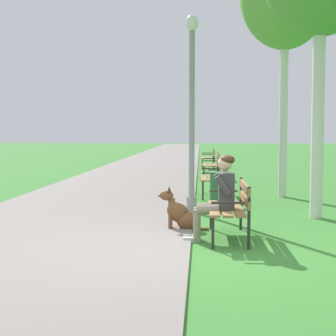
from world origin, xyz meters
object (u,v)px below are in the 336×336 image
dog_brown (181,214)px  park_bench_mid (215,176)px  park_bench_far (213,163)px  park_bench_furthest (209,156)px  lamp_post_near (192,111)px  person_seated_on_near_bench (219,194)px  park_bench_near (232,204)px  litter_bin (218,188)px

dog_brown → park_bench_mid: bearing=81.3°
park_bench_far → dog_brown: bearing=-94.4°
park_bench_furthest → park_bench_far: bearing=-89.5°
lamp_post_near → dog_brown: bearing=-93.9°
person_seated_on_near_bench → lamp_post_near: bearing=99.3°
park_bench_near → lamp_post_near: size_ratio=0.39×
park_bench_mid → person_seated_on_near_bench: person_seated_on_near_bench is taller
park_bench_mid → park_bench_far: same height
park_bench_far → lamp_post_near: size_ratio=0.39×
park_bench_far → park_bench_mid: bearing=-90.6°
person_seated_on_near_bench → litter_bin: person_seated_on_near_bench is taller
park_bench_near → lamp_post_near: bearing=104.5°
dog_brown → lamp_post_near: bearing=86.1°
dog_brown → person_seated_on_near_bench: bearing=-53.7°
dog_brown → litter_bin: 3.08m
park_bench_far → litter_bin: 6.18m
park_bench_mid → park_bench_furthest: same height
park_bench_mid → person_seated_on_near_bench: 5.07m
lamp_post_near → park_bench_far: bearing=85.4°
park_bench_near → person_seated_on_near_bench: person_seated_on_near_bench is taller
park_bench_furthest → park_bench_near: bearing=-89.6°
park_bench_furthest → person_seated_on_near_bench: 14.48m
dog_brown → park_bench_furthest: bearing=87.2°
park_bench_furthest → litter_bin: 10.71m
park_bench_far → park_bench_near: bearing=-89.6°
park_bench_furthest → dog_brown: bearing=-92.8°
park_bench_near → park_bench_mid: (-0.12, 4.88, 0.00)m
park_bench_mid → person_seated_on_near_bench: (-0.09, -5.06, 0.17)m
park_bench_far → lamp_post_near: lamp_post_near is taller
park_bench_near → park_bench_mid: same height
park_bench_near → park_bench_mid: size_ratio=1.00×
park_bench_mid → dog_brown: park_bench_mid is taller
lamp_post_near → park_bench_near: bearing=-75.5°
dog_brown → litter_bin: bearing=77.1°
park_bench_near → park_bench_far: size_ratio=1.00×
park_bench_near → park_bench_furthest: 14.30m
park_bench_far → lamp_post_near: 7.44m
park_bench_furthest → person_seated_on_near_bench: size_ratio=1.20×
park_bench_furthest → dog_brown: (-0.67, -13.71, -0.25)m
park_bench_mid → park_bench_far: 4.89m
park_bench_near → park_bench_mid: bearing=91.4°
lamp_post_near → litter_bin: lamp_post_near is taller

